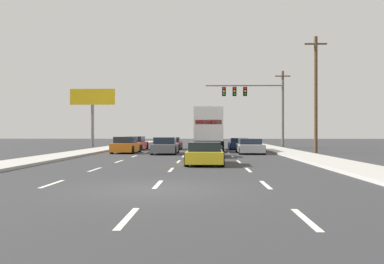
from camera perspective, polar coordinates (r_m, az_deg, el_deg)
The scene contains 17 objects.
ground_plane at distance 36.65m, azimuth -0.51°, elevation -2.66°, with size 140.00×140.00×0.00m, color #333335.
sidewalk_right at distance 32.34m, azimuth 13.86°, elevation -2.87°, with size 2.54×80.00×0.14m, color #B2AFA8.
sidewalk_left at distance 33.08m, azimuth -15.26°, elevation -2.81°, with size 2.54×80.00×0.14m, color #B2AFA8.
lane_markings at distance 32.74m, azimuth -0.78°, elevation -2.96°, with size 6.94×62.00×0.01m.
car_red at distance 38.93m, azimuth -8.03°, elevation -1.64°, with size 1.93×4.63×1.28m.
car_orange at distance 32.77m, azimuth -9.35°, elevation -1.90°, with size 1.92×4.09×1.31m.
car_maroon at distance 39.09m, azimuth -2.93°, elevation -1.69°, with size 1.93×4.29×1.19m.
car_gray at distance 31.09m, azimuth -3.80°, elevation -2.05°, with size 1.91×4.45×1.28m.
box_truck at distance 36.21m, azimuth 2.42°, elevation 0.70°, with size 2.71×8.25×3.76m.
car_black at distance 27.39m, azimuth 2.35°, elevation -2.44°, with size 2.08×4.13×1.10m.
car_yellow at distance 20.81m, azimuth 1.85°, elevation -3.13°, with size 1.99×4.33×1.16m.
car_navy at distance 39.99m, azimuth 6.67°, elevation -1.71°, with size 2.03×4.27×1.11m.
car_silver at distance 31.91m, azimuth 8.22°, elevation -2.05°, with size 2.03×4.48×1.17m.
traffic_signal_mast at distance 44.15m, azimuth 7.97°, elevation 5.05°, with size 8.44×0.69×7.41m.
utility_pole_mid at distance 34.07m, azimuth 17.19°, elevation 5.33°, with size 1.80×0.28×9.43m.
utility_pole_far at distance 48.65m, azimuth 12.78°, elevation 3.41°, with size 1.80×0.28×8.93m.
roadside_billboard at distance 47.90m, azimuth -13.97°, elevation 3.89°, with size 5.23×0.36×6.71m.
Camera 1 is at (1.48, -11.59, 1.65)m, focal length 37.51 mm.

